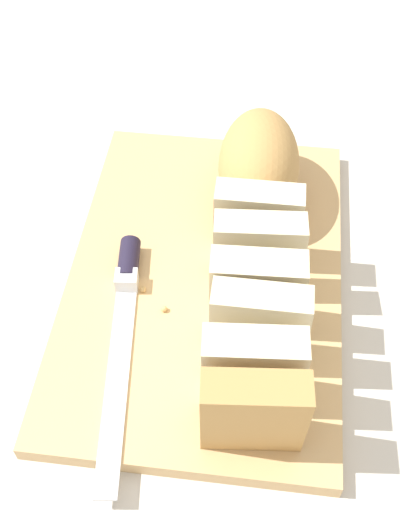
{
  "coord_description": "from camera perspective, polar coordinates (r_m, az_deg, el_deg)",
  "views": [
    {
      "loc": [
        0.44,
        0.05,
        0.59
      ],
      "look_at": [
        0.0,
        0.0,
        0.05
      ],
      "focal_mm": 46.58,
      "sensor_mm": 36.0,
      "label": 1
    }
  ],
  "objects": [
    {
      "name": "cutting_board",
      "position": [
        0.73,
        0.0,
        -1.96
      ],
      "size": [
        0.44,
        0.3,
        0.02
      ],
      "primitive_type": "cube",
      "rotation": [
        0.0,
        0.0,
        -0.0
      ],
      "color": "tan",
      "rests_on": "ground_plane"
    },
    {
      "name": "crumb_stray_right",
      "position": [
        0.74,
        1.27,
        0.67
      ],
      "size": [
        0.0,
        0.0,
        0.0
      ],
      "primitive_type": "sphere",
      "color": "tan",
      "rests_on": "cutting_board"
    },
    {
      "name": "bread_loaf",
      "position": [
        0.69,
        4.53,
        1.65
      ],
      "size": [
        0.41,
        0.11,
        0.11
      ],
      "rotation": [
        0.0,
        0.0,
        0.05
      ],
      "color": "tan",
      "rests_on": "cutting_board"
    },
    {
      "name": "crumb_stray_left",
      "position": [
        0.75,
        1.46,
        1.0
      ],
      "size": [
        0.0,
        0.0,
        0.0
      ],
      "primitive_type": "sphere",
      "color": "tan",
      "rests_on": "cutting_board"
    },
    {
      "name": "bread_knife",
      "position": [
        0.7,
        -6.87,
        -3.54
      ],
      "size": [
        0.28,
        0.05,
        0.02
      ],
      "rotation": [
        0.0,
        0.0,
        0.11
      ],
      "color": "silver",
      "rests_on": "cutting_board"
    },
    {
      "name": "crumb_near_knife",
      "position": [
        0.69,
        -3.53,
        -4.56
      ],
      "size": [
        0.01,
        0.01,
        0.01
      ],
      "primitive_type": "sphere",
      "color": "tan",
      "rests_on": "cutting_board"
    },
    {
      "name": "ground_plane",
      "position": [
        0.74,
        0.0,
        -2.42
      ],
      "size": [
        3.0,
        3.0,
        0.0
      ],
      "primitive_type": "plane",
      "color": "beige"
    },
    {
      "name": "crumb_near_loaf",
      "position": [
        0.71,
        -5.35,
        -2.86
      ],
      "size": [
        0.01,
        0.01,
        0.01
      ],
      "primitive_type": "sphere",
      "color": "tan",
      "rests_on": "cutting_board"
    }
  ]
}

